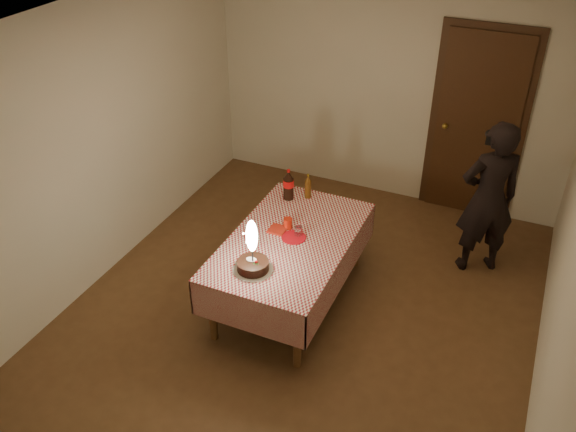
# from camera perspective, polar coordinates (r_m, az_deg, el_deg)

# --- Properties ---
(ground) EXTENTS (4.00, 4.50, 0.01)m
(ground) POSITION_cam_1_polar(r_m,az_deg,el_deg) (5.72, 1.87, -8.07)
(ground) COLOR brown
(ground) RESTS_ON ground
(room_shell) EXTENTS (4.04, 4.54, 2.62)m
(room_shell) POSITION_cam_1_polar(r_m,az_deg,el_deg) (4.85, 2.94, 7.26)
(room_shell) COLOR beige
(room_shell) RESTS_ON ground
(dining_table) EXTENTS (1.02, 1.72, 0.68)m
(dining_table) POSITION_cam_1_polar(r_m,az_deg,el_deg) (5.40, 0.22, -2.97)
(dining_table) COLOR brown
(dining_table) RESTS_ON ground
(birthday_cake) EXTENTS (0.33, 0.33, 0.48)m
(birthday_cake) POSITION_cam_1_polar(r_m,az_deg,el_deg) (4.93, -3.33, -3.89)
(birthday_cake) COLOR white
(birthday_cake) RESTS_ON dining_table
(red_plate) EXTENTS (0.22, 0.22, 0.01)m
(red_plate) POSITION_cam_1_polar(r_m,az_deg,el_deg) (5.36, 0.53, -2.01)
(red_plate) COLOR red
(red_plate) RESTS_ON dining_table
(red_cup) EXTENTS (0.08, 0.08, 0.10)m
(red_cup) POSITION_cam_1_polar(r_m,az_deg,el_deg) (5.46, -0.01, -0.69)
(red_cup) COLOR #A91C0B
(red_cup) RESTS_ON dining_table
(clear_cup) EXTENTS (0.07, 0.07, 0.09)m
(clear_cup) POSITION_cam_1_polar(r_m,az_deg,el_deg) (5.36, 0.97, -1.43)
(clear_cup) COLOR silver
(clear_cup) RESTS_ON dining_table
(napkin_stack) EXTENTS (0.15, 0.15, 0.02)m
(napkin_stack) POSITION_cam_1_polar(r_m,az_deg,el_deg) (5.45, -0.99, -1.29)
(napkin_stack) COLOR #AF2214
(napkin_stack) RESTS_ON dining_table
(cola_bottle) EXTENTS (0.10, 0.10, 0.32)m
(cola_bottle) POSITION_cam_1_polar(r_m,az_deg,el_deg) (5.84, 0.05, 2.94)
(cola_bottle) COLOR black
(cola_bottle) RESTS_ON dining_table
(amber_bottle_left) EXTENTS (0.06, 0.06, 0.26)m
(amber_bottle_left) POSITION_cam_1_polar(r_m,az_deg,el_deg) (5.88, 1.88, 2.76)
(amber_bottle_left) COLOR #55310E
(amber_bottle_left) RESTS_ON dining_table
(photographer) EXTENTS (0.68, 0.61, 1.57)m
(photographer) POSITION_cam_1_polar(r_m,az_deg,el_deg) (6.00, 18.22, 1.55)
(photographer) COLOR black
(photographer) RESTS_ON ground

